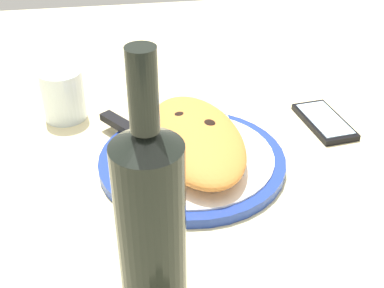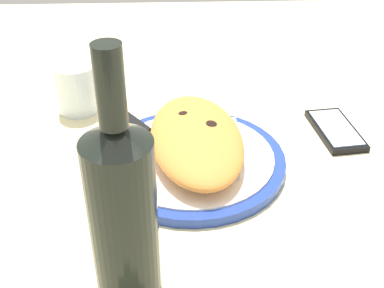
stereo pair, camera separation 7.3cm
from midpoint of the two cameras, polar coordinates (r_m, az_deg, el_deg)
name	(u,v)px [view 1 (the left image)]	position (r cm, az deg, el deg)	size (l,w,h in cm)	color
ground_plane	(192,173)	(76.24, -2.75, -3.40)	(150.00, 150.00, 3.00)	beige
plate	(192,160)	(74.84, -2.80, -1.96)	(27.44, 27.44, 1.80)	#233D99
calzone	(195,138)	(73.89, -2.45, 0.57)	(25.77, 15.43, 4.59)	orange
fork	(228,137)	(77.87, 1.42, 0.66)	(16.24, 2.35, 0.40)	silver
knife	(136,134)	(79.19, -8.97, 1.08)	(19.50, 14.97, 1.20)	silver
smartphone	(324,121)	(86.63, 12.30, 2.42)	(13.08, 7.51, 1.16)	black
water_glass	(64,98)	(88.81, -16.53, 4.91)	(7.08, 7.08, 8.57)	silver
wine_bottle	(150,215)	(50.43, -8.89, -8.03)	(6.98, 6.98, 28.72)	black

